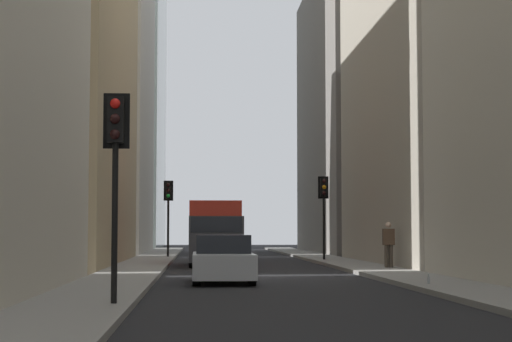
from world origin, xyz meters
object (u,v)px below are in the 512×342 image
(traffic_light_foreground, at_px, (115,147))
(traffic_light_midblock, at_px, (168,201))
(traffic_light_far_junction, at_px, (324,198))
(discarded_bottle, at_px, (428,280))
(pedestrian, at_px, (389,243))
(sedan_silver, at_px, (223,260))
(delivery_truck, at_px, (215,233))

(traffic_light_foreground, height_order, traffic_light_midblock, traffic_light_midblock)
(traffic_light_far_junction, relative_size, discarded_bottle, 15.15)
(pedestrian, distance_m, discarded_bottle, 10.33)
(sedan_silver, bearing_deg, traffic_light_foreground, 165.13)
(traffic_light_far_junction, height_order, pedestrian, traffic_light_far_junction)
(traffic_light_midblock, relative_size, pedestrian, 2.39)
(sedan_silver, xyz_separation_m, traffic_light_far_junction, (16.59, -5.42, 2.48))
(traffic_light_foreground, bearing_deg, delivery_truck, -6.21)
(delivery_truck, height_order, traffic_light_midblock, traffic_light_midblock)
(traffic_light_midblock, relative_size, discarded_bottle, 15.38)
(sedan_silver, distance_m, traffic_light_far_junction, 17.63)
(traffic_light_foreground, relative_size, traffic_light_far_junction, 1.01)
(traffic_light_far_junction, bearing_deg, sedan_silver, 161.91)
(delivery_truck, xyz_separation_m, traffic_light_foreground, (-21.65, 2.35, 1.71))
(pedestrian, bearing_deg, sedan_silver, 137.39)
(traffic_light_foreground, relative_size, discarded_bottle, 15.24)
(sedan_silver, xyz_separation_m, discarded_bottle, (-3.12, -5.35, -0.42))
(delivery_truck, height_order, discarded_bottle, delivery_truck)
(traffic_light_midblock, relative_size, traffic_light_far_junction, 1.02)
(delivery_truck, xyz_separation_m, discarded_bottle, (-15.90, -5.35, -1.21))
(delivery_truck, bearing_deg, traffic_light_foreground, 173.79)
(traffic_light_foreground, xyz_separation_m, traffic_light_midblock, (30.73, 0.03, 0.03))
(sedan_silver, distance_m, discarded_bottle, 6.21)
(discarded_bottle, bearing_deg, traffic_light_midblock, 17.22)
(delivery_truck, distance_m, pedestrian, 8.67)
(delivery_truck, relative_size, traffic_light_foreground, 1.57)
(traffic_light_far_junction, bearing_deg, traffic_light_midblock, 55.98)
(traffic_light_far_junction, relative_size, pedestrian, 2.35)
(traffic_light_far_junction, bearing_deg, delivery_truck, 125.10)
(traffic_light_foreground, distance_m, traffic_light_midblock, 30.73)
(traffic_light_midblock, bearing_deg, pedestrian, -148.81)
(delivery_truck, xyz_separation_m, pedestrian, (-5.67, -6.54, -0.37))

